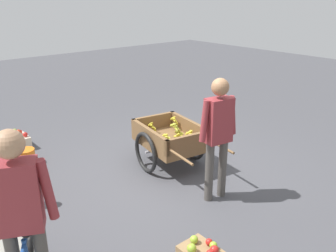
# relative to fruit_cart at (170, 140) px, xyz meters

# --- Properties ---
(ground_plane) EXTENTS (24.00, 24.00, 0.00)m
(ground_plane) POSITION_rel_fruit_cart_xyz_m (-0.25, 0.29, -0.44)
(ground_plane) COLOR #47474C
(fruit_cart) EXTENTS (1.75, 1.04, 0.74)m
(fruit_cart) POSITION_rel_fruit_cart_xyz_m (0.00, 0.00, 0.00)
(fruit_cart) COLOR brown
(fruit_cart) RESTS_ON ground
(vendor_person) EXTENTS (0.25, 0.58, 1.64)m
(vendor_person) POSITION_rel_fruit_cart_xyz_m (-1.13, 0.18, 0.55)
(vendor_person) COLOR #4C4742
(vendor_person) RESTS_ON ground
(cyclist_person) EXTENTS (0.33, 0.55, 1.68)m
(cyclist_person) POSITION_rel_fruit_cart_xyz_m (-1.37, 2.73, 0.58)
(cyclist_person) COLOR #4C4742
(cyclist_person) RESTS_ON ground
(fire_hydrant) EXTENTS (0.25, 0.25, 0.67)m
(fire_hydrant) POSITION_rel_fruit_cart_xyz_m (0.35, 2.24, -0.10)
(fire_hydrant) COLOR red
(fire_hydrant) RESTS_ON ground
(plastic_bucket) EXTENTS (0.28, 0.28, 0.25)m
(plastic_bucket) POSITION_rel_fruit_cart_xyz_m (1.55, 1.74, -0.31)
(plastic_bucket) COLOR orange
(plastic_bucket) RESTS_ON ground
(mixed_fruit_crate) EXTENTS (0.44, 0.32, 0.32)m
(mixed_fruit_crate) POSITION_rel_fruit_cart_xyz_m (2.29, 1.61, -0.31)
(mixed_fruit_crate) COLOR beige
(mixed_fruit_crate) RESTS_ON ground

